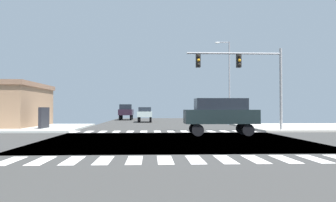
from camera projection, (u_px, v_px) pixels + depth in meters
name	position (u px, v px, depth m)	size (l,w,h in m)	color
ground	(174.00, 141.00, 18.96)	(90.00, 90.00, 0.05)	#333332
sidewalk_corner_ne	(311.00, 127.00, 31.57)	(12.00, 12.00, 0.14)	#B2ADA3
sidewalk_corner_nw	(13.00, 128.00, 30.33)	(12.00, 12.00, 0.14)	#ACAFAA
crosswalk_near	(180.00, 160.00, 11.66)	(13.50, 2.00, 0.01)	silver
crosswalk_far	(164.00, 131.00, 26.24)	(13.50, 2.00, 0.01)	silver
traffic_signal_mast	(244.00, 69.00, 26.35)	(7.16, 0.55, 6.20)	gray
street_lamp	(228.00, 75.00, 40.88)	(1.78, 0.32, 9.45)	gray
suv_nearside_1	(221.00, 113.00, 22.64)	(4.60, 1.96, 2.34)	black
pickup_queued_1	(126.00, 111.00, 53.60)	(2.00, 5.10, 2.35)	black
sedan_trailing_2	(145.00, 113.00, 44.65)	(1.80, 4.30, 1.88)	black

